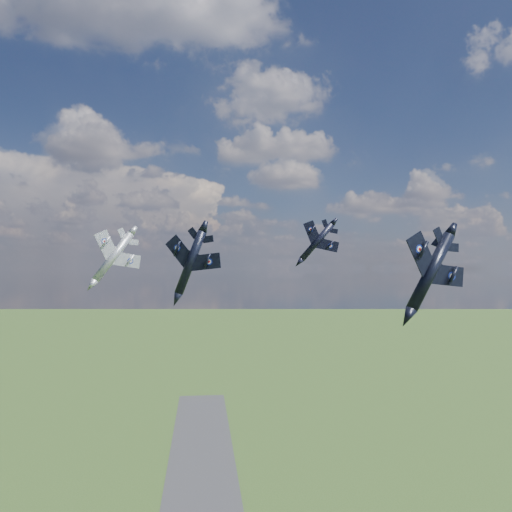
{
  "coord_description": "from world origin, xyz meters",
  "views": [
    {
      "loc": [
        -0.2,
        -72.42,
        81.16
      ],
      "look_at": [
        8.56,
        8.06,
        83.22
      ],
      "focal_mm": 35.0,
      "sensor_mm": 36.0,
      "label": 1
    }
  ],
  "objects_px": {
    "jet_lead_navy": "(191,262)",
    "jet_right_navy": "(431,272)",
    "jet_high_navy": "(317,242)",
    "jet_left_silver": "(113,257)"
  },
  "relations": [
    {
      "from": "jet_right_navy",
      "to": "jet_high_navy",
      "type": "distance_m",
      "value": 44.41
    },
    {
      "from": "jet_left_silver",
      "to": "jet_high_navy",
      "type": "bearing_deg",
      "value": 0.83
    },
    {
      "from": "jet_lead_navy",
      "to": "jet_right_navy",
      "type": "relative_size",
      "value": 0.95
    },
    {
      "from": "jet_lead_navy",
      "to": "jet_right_navy",
      "type": "bearing_deg",
      "value": -12.87
    },
    {
      "from": "jet_high_navy",
      "to": "jet_left_silver",
      "type": "height_order",
      "value": "jet_high_navy"
    },
    {
      "from": "jet_right_navy",
      "to": "jet_lead_navy",
      "type": "bearing_deg",
      "value": 130.02
    },
    {
      "from": "jet_lead_navy",
      "to": "jet_high_navy",
      "type": "xyz_separation_m",
      "value": [
        25.57,
        24.35,
        4.6
      ]
    },
    {
      "from": "jet_lead_navy",
      "to": "jet_left_silver",
      "type": "height_order",
      "value": "jet_left_silver"
    },
    {
      "from": "jet_lead_navy",
      "to": "jet_right_navy",
      "type": "distance_m",
      "value": 35.26
    },
    {
      "from": "jet_lead_navy",
      "to": "jet_high_navy",
      "type": "relative_size",
      "value": 1.07
    }
  ]
}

